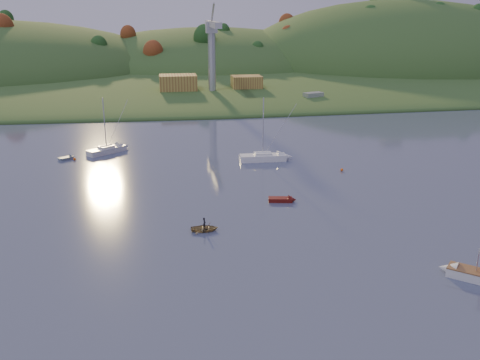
{
  "coord_description": "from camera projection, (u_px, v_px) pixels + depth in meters",
  "views": [
    {
      "loc": [
        -14.61,
        -39.03,
        26.21
      ],
      "look_at": [
        -3.36,
        32.68,
        2.79
      ],
      "focal_mm": 40.0,
      "sensor_mm": 36.0,
      "label": 1
    }
  ],
  "objects": [
    {
      "name": "grey_dinghy",
      "position": [
        69.0,
        158.0,
        97.26
      ],
      "size": [
        3.12,
        2.8,
        1.15
      ],
      "rotation": [
        0.0,
        0.0,
        0.67
      ],
      "color": "slate",
      "rests_on": "ground"
    },
    {
      "name": "buoy_1",
      "position": [
        342.0,
        170.0,
        89.91
      ],
      "size": [
        0.5,
        0.5,
        0.5
      ],
      "primitive_type": "sphere",
      "color": "#FF5D0D",
      "rests_on": "ground"
    },
    {
      "name": "dock_crane",
      "position": [
        212.0,
        41.0,
        153.23
      ],
      "size": [
        3.2,
        28.0,
        20.3
      ],
      "color": "#B7B7BC",
      "rests_on": "wharf"
    },
    {
      "name": "sailboat_near",
      "position": [
        107.0,
        149.0,
        101.02
      ],
      "size": [
        7.39,
        6.53,
        10.58
      ],
      "rotation": [
        0.0,
        0.0,
        0.67
      ],
      "color": "silver",
      "rests_on": "ground"
    },
    {
      "name": "hill_center",
      "position": [
        209.0,
        68.0,
        245.82
      ],
      "size": [
        140.0,
        120.0,
        36.0
      ],
      "primitive_type": "ellipsoid",
      "color": "#30491D",
      "rests_on": "ground"
    },
    {
      "name": "wharf",
      "position": [
        222.0,
        94.0,
        161.97
      ],
      "size": [
        42.0,
        16.0,
        2.4
      ],
      "primitive_type": "cube",
      "color": "slate",
      "rests_on": "ground"
    },
    {
      "name": "shed_east",
      "position": [
        247.0,
        82.0,
        164.05
      ],
      "size": [
        9.0,
        7.0,
        4.0
      ],
      "primitive_type": "cube",
      "color": "#946131",
      "rests_on": "wharf"
    },
    {
      "name": "shed_west",
      "position": [
        178.0,
        83.0,
        159.89
      ],
      "size": [
        11.0,
        8.0,
        4.8
      ],
      "primitive_type": "cube",
      "color": "#946131",
      "rests_on": "wharf"
    },
    {
      "name": "ground",
      "position": [
        335.0,
        321.0,
        46.9
      ],
      "size": [
        500.0,
        500.0,
        0.0
      ],
      "primitive_type": "plane",
      "color": "#363E59",
      "rests_on": "ground"
    },
    {
      "name": "red_tender",
      "position": [
        286.0,
        200.0,
        75.81
      ],
      "size": [
        4.14,
        2.05,
        1.35
      ],
      "rotation": [
        0.0,
        0.0,
        -0.18
      ],
      "color": "#5A110C",
      "rests_on": "ground"
    },
    {
      "name": "hill_right",
      "position": [
        397.0,
        68.0,
        244.25
      ],
      "size": [
        150.0,
        130.0,
        60.0
      ],
      "primitive_type": "ellipsoid",
      "color": "#30491D",
      "rests_on": "ground"
    },
    {
      "name": "hillside_trees",
      "position": [
        191.0,
        74.0,
        220.84
      ],
      "size": [
        280.0,
        50.0,
        32.0
      ],
      "primitive_type": null,
      "color": "#1D4C1B",
      "rests_on": "ground"
    },
    {
      "name": "fishing_boat",
      "position": [
        472.0,
        271.0,
        53.95
      ],
      "size": [
        5.98,
        5.65,
        4.01
      ],
      "rotation": [
        0.0,
        0.0,
        2.41
      ],
      "color": "silver",
      "rests_on": "ground"
    },
    {
      "name": "paddler",
      "position": [
        204.0,
        225.0,
        65.66
      ],
      "size": [
        0.39,
        0.57,
        1.51
      ],
      "primitive_type": "imported",
      "rotation": [
        0.0,
        0.0,
        1.52
      ],
      "color": "black",
      "rests_on": "ground"
    },
    {
      "name": "work_vessel",
      "position": [
        313.0,
        100.0,
        152.44
      ],
      "size": [
        13.67,
        8.55,
        3.31
      ],
      "rotation": [
        0.0,
        0.0,
        0.33
      ],
      "color": "#4F5768",
      "rests_on": "ground"
    },
    {
      "name": "canoe",
      "position": [
        204.0,
        228.0,
        65.78
      ],
      "size": [
        3.47,
        2.56,
        0.69
      ],
      "primitive_type": "imported",
      "rotation": [
        0.0,
        0.0,
        1.52
      ],
      "color": "#907B4F",
      "rests_on": "ground"
    },
    {
      "name": "sailboat_far",
      "position": [
        263.0,
        157.0,
        95.92
      ],
      "size": [
        8.25,
        2.65,
        11.37
      ],
      "rotation": [
        0.0,
        0.0,
        -0.02
      ],
      "color": "white",
      "rests_on": "ground"
    },
    {
      "name": "buoy_2",
      "position": [
        75.0,
        159.0,
        96.27
      ],
      "size": [
        0.5,
        0.5,
        0.5
      ],
      "primitive_type": "sphere",
      "color": "#FF5D0D",
      "rests_on": "ground"
    },
    {
      "name": "far_shore",
      "position": [
        185.0,
        64.0,
        263.15
      ],
      "size": [
        620.0,
        220.0,
        1.5
      ],
      "primitive_type": "cube",
      "color": "#30491D",
      "rests_on": "ground"
    },
    {
      "name": "shore_slope",
      "position": [
        195.0,
        81.0,
        202.03
      ],
      "size": [
        640.0,
        150.0,
        7.0
      ],
      "primitive_type": "ellipsoid",
      "color": "#30491D",
      "rests_on": "ground"
    }
  ]
}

